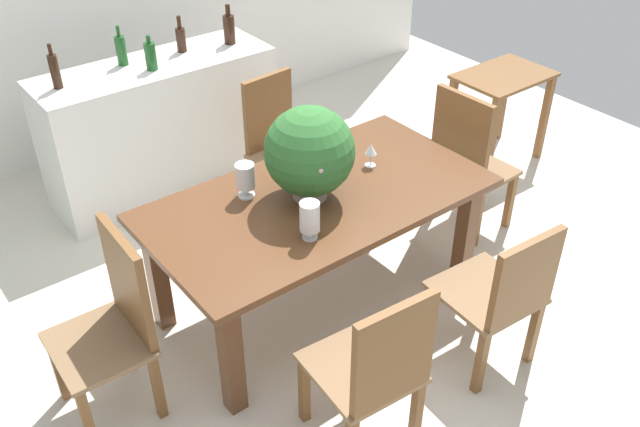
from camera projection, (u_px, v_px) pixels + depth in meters
name	position (u px, v px, depth m)	size (l,w,h in m)	color
ground_plane	(318.00, 299.00, 4.16)	(7.04, 7.04, 0.00)	silver
dining_table	(318.00, 213.00, 3.80)	(1.87, 1.00, 0.74)	brown
chair_foot_end	(466.00, 158.00, 4.45)	(0.44, 0.49, 1.02)	brown
chair_far_right	(279.00, 141.00, 4.70)	(0.46, 0.49, 0.96)	brown
chair_near_right	(502.00, 293.00, 3.46)	(0.49, 0.50, 0.90)	brown
chair_near_left	(376.00, 368.00, 3.02)	(0.48, 0.50, 0.96)	brown
chair_head_end	(115.00, 318.00, 3.25)	(0.43, 0.48, 0.99)	brown
flower_centerpiece	(309.00, 153.00, 3.58)	(0.48, 0.48, 0.52)	gray
crystal_vase_left	(310.00, 218.00, 3.36)	(0.10, 0.10, 0.20)	silver
crystal_vase_center_near	(245.00, 177.00, 3.67)	(0.10, 0.10, 0.20)	silver
wine_glass	(371.00, 150.00, 3.94)	(0.07, 0.07, 0.14)	silver
kitchen_counter	(162.00, 128.00, 4.93)	(1.63, 0.54, 0.97)	white
wine_bottle_amber	(151.00, 56.00, 4.53)	(0.08, 0.08, 0.23)	#194C1E
wine_bottle_tall	(181.00, 39.00, 4.79)	(0.07, 0.07, 0.25)	black
wine_bottle_clear	(121.00, 50.00, 4.59)	(0.07, 0.07, 0.27)	#194C1E
wine_bottle_green	(55.00, 71.00, 4.28)	(0.06, 0.06, 0.29)	black
wine_bottle_dark	(229.00, 28.00, 4.90)	(0.08, 0.08, 0.28)	black
side_table	(501.00, 95.00, 5.23)	(0.70, 0.49, 0.72)	brown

